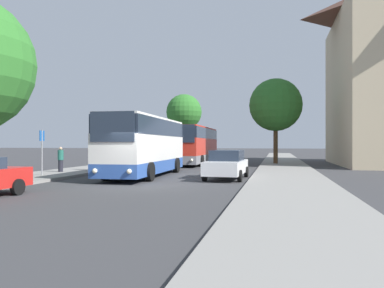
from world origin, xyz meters
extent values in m
plane|color=#38383A|center=(0.00, 0.00, 0.00)|extent=(300.00, 300.00, 0.00)
cube|color=gray|center=(-7.00, 0.00, 0.07)|extent=(4.00, 120.00, 0.15)
cube|color=gray|center=(7.00, 0.00, 0.07)|extent=(4.00, 120.00, 0.15)
cube|color=#2D519E|center=(-1.39, 5.33, 0.62)|extent=(2.81, 10.20, 0.70)
cube|color=silver|center=(-1.39, 5.33, 1.71)|extent=(2.81, 10.20, 1.47)
cube|color=#232D3D|center=(-1.39, 5.33, 2.92)|extent=(2.82, 10.00, 0.95)
cube|color=silver|center=(-1.39, 5.33, 3.45)|extent=(2.75, 10.00, 0.12)
cube|color=#232D3D|center=(-1.21, 0.25, 2.77)|extent=(2.21, 0.14, 1.45)
sphere|color=#F4EAC1|center=(-2.07, 0.20, 0.66)|extent=(0.24, 0.24, 0.24)
sphere|color=#F4EAC1|center=(-0.35, 0.26, 0.66)|extent=(0.24, 0.24, 0.24)
cylinder|color=black|center=(-2.51, 2.26, 0.50)|extent=(0.33, 1.01, 1.00)
cylinder|color=black|center=(-0.06, 2.34, 0.50)|extent=(0.33, 1.01, 1.00)
cylinder|color=black|center=(-2.72, 8.33, 0.50)|extent=(0.33, 1.01, 1.00)
cylinder|color=black|center=(-0.27, 8.41, 0.50)|extent=(0.33, 1.01, 1.00)
cube|color=gray|center=(-1.16, 18.77, 0.62)|extent=(2.67, 11.97, 0.70)
cube|color=red|center=(-1.16, 18.77, 1.71)|extent=(2.67, 11.97, 1.48)
cube|color=#232D3D|center=(-1.16, 18.77, 2.93)|extent=(2.68, 11.73, 0.95)
cube|color=red|center=(-1.16, 18.77, 3.46)|extent=(2.61, 11.73, 0.12)
cube|color=#232D3D|center=(-1.05, 12.78, 2.78)|extent=(2.20, 0.10, 1.45)
sphere|color=#F4EAC1|center=(-1.90, 12.75, 0.66)|extent=(0.24, 0.24, 0.24)
sphere|color=#F4EAC1|center=(-0.20, 12.78, 0.66)|extent=(0.24, 0.24, 0.24)
cylinder|color=black|center=(-2.31, 15.17, 0.50)|extent=(0.32, 1.01, 1.00)
cylinder|color=black|center=(0.12, 15.22, 0.50)|extent=(0.32, 1.01, 1.00)
cylinder|color=black|center=(-2.45, 22.33, 0.50)|extent=(0.32, 1.01, 1.00)
cylinder|color=black|center=(-0.01, 22.37, 0.50)|extent=(0.32, 1.01, 1.00)
cylinder|color=black|center=(-3.20, -3.77, 0.31)|extent=(0.22, 0.63, 0.62)
cube|color=silver|center=(3.67, 4.49, 0.67)|extent=(2.01, 4.76, 0.71)
cube|color=#232D3D|center=(3.68, 4.68, 1.31)|extent=(1.70, 2.50, 0.58)
cylinder|color=black|center=(4.54, 3.01, 0.31)|extent=(0.22, 0.63, 0.62)
cylinder|color=black|center=(2.70, 3.07, 0.31)|extent=(0.22, 0.63, 0.62)
cylinder|color=black|center=(4.64, 5.92, 0.31)|extent=(0.22, 0.63, 0.62)
cylinder|color=black|center=(2.81, 5.98, 0.31)|extent=(0.22, 0.63, 0.62)
cylinder|color=gray|center=(-6.83, 2.99, 1.46)|extent=(0.08, 0.08, 2.62)
cube|color=#1E56A3|center=(-6.83, 2.99, 2.42)|extent=(0.03, 0.45, 0.60)
cylinder|color=#23232D|center=(-7.19, 5.46, 0.53)|extent=(0.30, 0.30, 0.76)
cylinder|color=#236656|center=(-7.19, 5.46, 1.23)|extent=(0.36, 0.36, 0.64)
sphere|color=tan|center=(-7.19, 5.46, 1.65)|extent=(0.21, 0.21, 0.21)
cylinder|color=#23232D|center=(-5.66, 7.28, 0.58)|extent=(0.30, 0.30, 0.86)
cylinder|color=maroon|center=(-5.66, 7.28, 1.36)|extent=(0.36, 0.36, 0.71)
sphere|color=tan|center=(-5.66, 7.28, 1.83)|extent=(0.23, 0.23, 0.23)
cylinder|color=#513D23|center=(-5.84, 33.05, 2.32)|extent=(0.40, 0.40, 4.34)
sphere|color=#2D7028|center=(-5.84, 33.05, 6.29)|extent=(4.80, 4.80, 4.80)
cylinder|color=#47331E|center=(6.30, 19.14, 1.94)|extent=(0.40, 0.40, 3.59)
sphere|color=#286023|center=(6.30, 19.14, 5.55)|extent=(4.84, 4.84, 4.84)
camera|label=1|loc=(6.35, -16.12, 1.94)|focal=35.00mm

